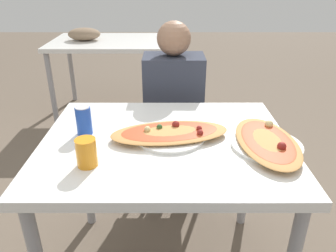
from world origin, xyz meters
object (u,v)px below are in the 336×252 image
at_px(pizza_main, 170,133).
at_px(pizza_second, 268,142).
at_px(dining_table, 166,157).
at_px(soda_can, 84,120).
at_px(drink_glass, 87,152).
at_px(chair_far_seated, 173,121).
at_px(person_seated, 174,103).

bearing_deg(pizza_main, pizza_second, -11.45).
bearing_deg(pizza_second, dining_table, 171.43).
relative_size(dining_table, soda_can, 8.31).
bearing_deg(soda_can, drink_glass, -75.15).
relative_size(pizza_main, drink_glass, 4.93).
xyz_separation_m(chair_far_seated, drink_glass, (-0.33, -0.95, 0.32)).
distance_m(chair_far_seated, drink_glass, 1.05).
distance_m(dining_table, pizza_main, 0.11).
relative_size(person_seated, drink_glass, 10.87).
xyz_separation_m(person_seated, drink_glass, (-0.33, -0.83, 0.14)).
bearing_deg(soda_can, chair_far_seated, 60.21).
distance_m(soda_can, drink_glass, 0.26).
height_order(drink_glass, pizza_second, drink_glass).
bearing_deg(chair_far_seated, drink_glass, 70.91).
bearing_deg(pizza_main, drink_glass, -144.14).
bearing_deg(chair_far_seated, person_seated, 90.00).
bearing_deg(pizza_main, soda_can, 174.22).
bearing_deg(pizza_second, drink_glass, -168.68).
distance_m(person_seated, pizza_second, 0.79).
xyz_separation_m(dining_table, drink_glass, (-0.28, -0.20, 0.14)).
xyz_separation_m(dining_table, chair_far_seated, (0.04, 0.74, -0.18)).
relative_size(person_seated, pizza_second, 2.57).
height_order(dining_table, pizza_second, pizza_second).
height_order(chair_far_seated, pizza_main, chair_far_seated).
bearing_deg(chair_far_seated, dining_table, 86.60).
distance_m(person_seated, pizza_main, 0.62).
distance_m(dining_table, chair_far_seated, 0.77).
relative_size(chair_far_seated, soda_can, 7.11).
bearing_deg(person_seated, pizza_second, 117.91).
xyz_separation_m(dining_table, pizza_main, (0.02, 0.02, 0.11)).
height_order(person_seated, drink_glass, person_seated).
relative_size(chair_far_seated, person_seated, 0.76).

